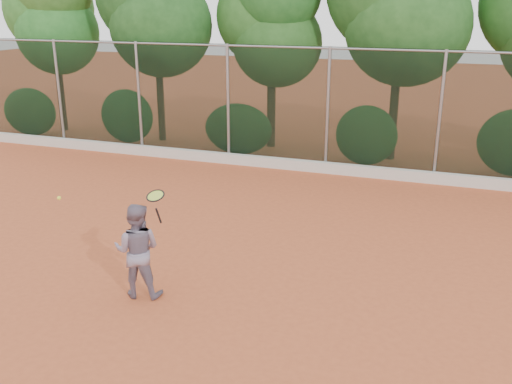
% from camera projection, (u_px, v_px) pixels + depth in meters
% --- Properties ---
extents(ground, '(80.00, 80.00, 0.00)m').
position_uv_depth(ground, '(237.00, 275.00, 10.21)').
color(ground, '#BB532C').
rests_on(ground, ground).
extents(concrete_curb, '(24.00, 0.20, 0.30)m').
position_uv_depth(concrete_curb, '(324.00, 167.00, 16.26)').
color(concrete_curb, beige).
rests_on(concrete_curb, ground).
extents(tennis_player, '(0.90, 0.77, 1.61)m').
position_uv_depth(tennis_player, '(137.00, 250.00, 9.28)').
color(tennis_player, slate).
rests_on(tennis_player, ground).
extents(chainlink_fence, '(24.09, 0.09, 3.50)m').
position_uv_depth(chainlink_fence, '(328.00, 107.00, 15.88)').
color(chainlink_fence, black).
rests_on(chainlink_fence, ground).
extents(foliage_backdrop, '(23.70, 3.63, 7.55)m').
position_uv_depth(foliage_backdrop, '(328.00, 10.00, 17.01)').
color(foliage_backdrop, '#3D2417').
rests_on(foliage_backdrop, ground).
extents(tennis_racket, '(0.31, 0.30, 0.56)m').
position_uv_depth(tennis_racket, '(156.00, 198.00, 8.75)').
color(tennis_racket, black).
rests_on(tennis_racket, ground).
extents(tennis_ball_in_flight, '(0.06, 0.06, 0.06)m').
position_uv_depth(tennis_ball_in_flight, '(59.00, 198.00, 9.18)').
color(tennis_ball_in_flight, '#F3F938').
rests_on(tennis_ball_in_flight, ground).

